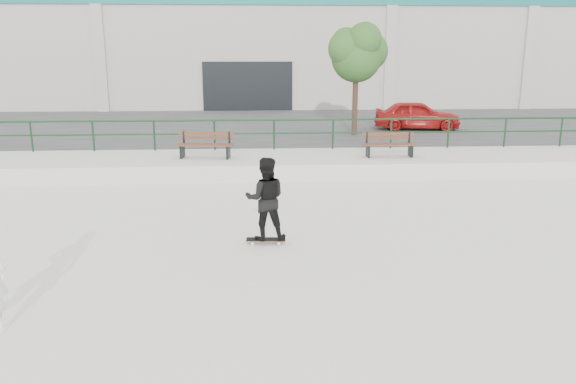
{
  "coord_description": "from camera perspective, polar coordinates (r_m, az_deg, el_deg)",
  "views": [
    {
      "loc": [
        0.34,
        -8.02,
        3.72
      ],
      "look_at": [
        0.94,
        2.0,
        1.2
      ],
      "focal_mm": 35.0,
      "sensor_mm": 36.0,
      "label": 1
    }
  ],
  "objects": [
    {
      "name": "ground",
      "position": [
        8.85,
        -5.42,
        -10.86
      ],
      "size": [
        120.0,
        120.0,
        0.0
      ],
      "primitive_type": "plane",
      "color": "silver",
      "rests_on": "ground"
    },
    {
      "name": "ledge",
      "position": [
        17.87,
        -4.47,
        2.81
      ],
      "size": [
        30.0,
        3.0,
        0.5
      ],
      "primitive_type": "cube",
      "color": "beige",
      "rests_on": "ground"
    },
    {
      "name": "parking_strip",
      "position": [
        26.25,
        -4.18,
        6.42
      ],
      "size": [
        60.0,
        14.0,
        0.5
      ],
      "primitive_type": "cube",
      "color": "#383838",
      "rests_on": "ground"
    },
    {
      "name": "railing",
      "position": [
        18.99,
        -4.47,
        6.52
      ],
      "size": [
        28.0,
        0.06,
        1.03
      ],
      "color": "#153A1E",
      "rests_on": "ledge"
    },
    {
      "name": "commercial_building",
      "position": [
        40.03,
        -4.07,
        15.24
      ],
      "size": [
        44.2,
        16.33,
        8.0
      ],
      "color": "beige",
      "rests_on": "ground"
    },
    {
      "name": "bench_left",
      "position": [
        17.71,
        -8.39,
        4.73
      ],
      "size": [
        1.79,
        0.72,
        0.8
      ],
      "rotation": [
        0.0,
        0.0,
        -0.13
      ],
      "color": "#512D1B",
      "rests_on": "ledge"
    },
    {
      "name": "bench_right",
      "position": [
        18.02,
        10.23,
        4.74
      ],
      "size": [
        1.64,
        0.5,
        0.75
      ],
      "rotation": [
        0.0,
        0.0,
        -0.01
      ],
      "color": "#512D1B",
      "rests_on": "ledge"
    },
    {
      "name": "tree",
      "position": [
        22.43,
        7.05,
        13.99
      ],
      "size": [
        2.43,
        2.16,
        4.32
      ],
      "color": "#4E3927",
      "rests_on": "parking_strip"
    },
    {
      "name": "red_car",
      "position": [
        24.63,
        12.98,
        7.62
      ],
      "size": [
        3.77,
        2.0,
        1.22
      ],
      "primitive_type": "imported",
      "rotation": [
        0.0,
        0.0,
        1.41
      ],
      "color": "#A51614",
      "rests_on": "parking_strip"
    },
    {
      "name": "skateboard",
      "position": [
        11.24,
        -2.26,
        -4.87
      ],
      "size": [
        0.79,
        0.25,
        0.09
      ],
      "rotation": [
        0.0,
        0.0,
        -0.06
      ],
      "color": "black",
      "rests_on": "ground"
    },
    {
      "name": "standing_skater",
      "position": [
        11.0,
        -2.3,
        -0.69
      ],
      "size": [
        0.81,
        0.63,
        1.65
      ],
      "primitive_type": "imported",
      "rotation": [
        0.0,
        0.0,
        3.14
      ],
      "color": "black",
      "rests_on": "skateboard"
    }
  ]
}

